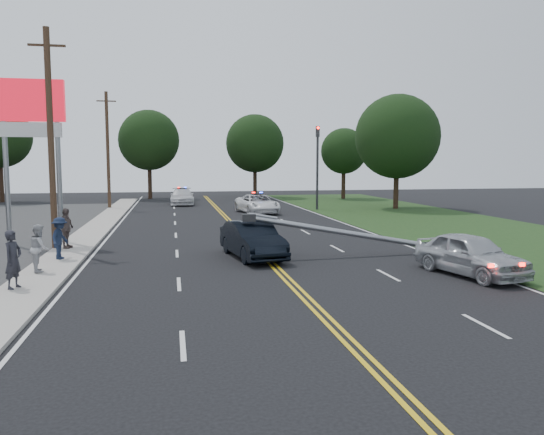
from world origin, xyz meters
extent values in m
plane|color=black|center=(0.00, 0.00, 0.00)|extent=(120.00, 120.00, 0.00)
cube|color=#A6A096|center=(-8.40, 10.00, 0.06)|extent=(1.80, 70.00, 0.12)
cube|color=#163313|center=(13.50, 10.00, 0.01)|extent=(12.00, 80.00, 0.01)
cube|color=gold|center=(0.00, 10.00, 0.01)|extent=(0.36, 80.00, 0.00)
cylinder|color=gray|center=(-11.70, 14.00, 3.50)|extent=(0.24, 0.24, 7.00)
cylinder|color=gray|center=(-9.30, 14.00, 3.50)|extent=(0.24, 0.24, 7.00)
cube|color=red|center=(-10.50, 14.00, 7.00)|extent=(3.20, 0.35, 2.00)
cube|color=white|center=(-10.50, 14.00, 5.60)|extent=(2.80, 0.30, 0.70)
cylinder|color=#2D2D30|center=(8.30, 30.00, 3.50)|extent=(0.20, 0.20, 7.00)
cube|color=#2D2D30|center=(8.30, 30.00, 6.60)|extent=(0.28, 0.28, 0.90)
sphere|color=#FF0C07|center=(8.30, 29.84, 6.90)|extent=(0.22, 0.22, 0.22)
cylinder|color=#2D2D30|center=(8.10, 8.00, 0.35)|extent=(0.44, 0.44, 0.70)
cylinder|color=gray|center=(3.67, 8.00, 0.98)|extent=(8.90, 0.24, 1.80)
cube|color=#2D2D30|center=(-0.76, 8.00, 1.76)|extent=(0.55, 0.32, 0.30)
cylinder|color=#382619|center=(-9.20, 12.00, 5.00)|extent=(0.28, 0.28, 10.00)
cube|color=#382619|center=(-9.20, 12.00, 9.20)|extent=(1.60, 0.10, 0.10)
cylinder|color=#382619|center=(-9.20, 34.00, 5.00)|extent=(0.28, 0.28, 10.00)
cube|color=#382619|center=(-9.20, 34.00, 9.20)|extent=(1.60, 0.10, 0.10)
cylinder|color=black|center=(-20.76, 44.06, 1.92)|extent=(0.44, 0.44, 3.84)
cylinder|color=black|center=(-6.23, 46.44, 1.87)|extent=(0.44, 0.44, 3.73)
sphere|color=black|center=(-6.23, 46.44, 6.43)|extent=(6.59, 6.59, 6.59)
cylinder|color=black|center=(5.54, 46.58, 1.78)|extent=(0.44, 0.44, 3.57)
sphere|color=black|center=(5.54, 46.58, 6.15)|extent=(6.60, 6.60, 6.60)
cylinder|color=black|center=(14.81, 42.56, 1.52)|extent=(0.44, 0.44, 3.05)
sphere|color=black|center=(14.81, 42.56, 5.25)|extent=(5.02, 5.02, 5.02)
cylinder|color=black|center=(15.29, 29.63, 1.81)|extent=(0.44, 0.44, 3.61)
sphere|color=black|center=(15.29, 29.63, 6.22)|extent=(7.23, 7.23, 7.23)
imported|color=black|center=(-0.56, 8.39, 0.78)|extent=(2.40, 4.91, 1.55)
imported|color=#A8AAB0|center=(6.58, 3.47, 0.76)|extent=(2.77, 4.77, 1.53)
imported|color=white|center=(2.78, 27.84, 0.74)|extent=(3.28, 5.68, 1.49)
imported|color=silver|center=(-2.92, 37.47, 0.77)|extent=(2.20, 5.30, 1.53)
imported|color=#23232A|center=(-8.77, 3.89, 1.04)|extent=(0.66, 0.78, 1.83)
imported|color=#A8A9AD|center=(-8.59, 6.47, 0.98)|extent=(0.84, 0.97, 1.71)
imported|color=#162139|center=(-8.38, 8.95, 0.98)|extent=(0.89, 1.23, 1.71)
imported|color=#5D4E4A|center=(-8.66, 11.74, 1.04)|extent=(0.80, 1.17, 1.84)
camera|label=1|loc=(-3.87, -13.57, 4.05)|focal=35.00mm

